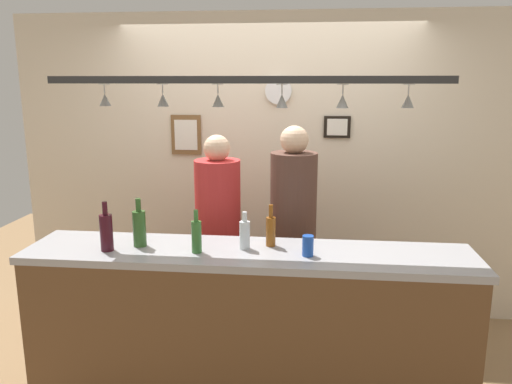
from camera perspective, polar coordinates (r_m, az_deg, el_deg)
The scene contains 21 objects.
ground_plane at distance 3.79m, azimuth -0.18°, elevation -19.96°, with size 8.00×8.00×0.00m, color olive.
back_wall at distance 4.36m, azimuth 1.44°, elevation 2.77°, with size 4.40×0.06×2.60m, color beige.
bar_counter at distance 3.01m, azimuth -1.30°, elevation -13.82°, with size 2.70×0.55×1.05m.
overhead_glass_rack at distance 2.90m, azimuth -0.88°, elevation 12.65°, with size 2.20×0.36×0.04m, color black.
hanging_wineglass_far_left at distance 3.19m, azimuth -16.80°, elevation 10.10°, with size 0.07×0.07×0.13m.
hanging_wineglass_left at distance 3.06m, azimuth -10.55°, elevation 10.34°, with size 0.07×0.07×0.13m.
hanging_wineglass_center_left at distance 2.97m, azimuth -4.35°, elevation 10.45°, with size 0.07×0.07×0.13m.
hanging_wineglass_center at distance 2.86m, azimuth 2.97°, elevation 10.39°, with size 0.07×0.07×0.13m.
hanging_wineglass_center_right at distance 2.87m, azimuth 9.82°, elevation 10.24°, with size 0.07×0.07×0.13m.
hanging_wineglass_right at distance 2.97m, azimuth 16.91°, elevation 9.96°, with size 0.07×0.07×0.13m.
person_left_red_shirt at distance 3.77m, azimuth -4.33°, elevation -3.49°, with size 0.34×0.34×1.66m.
person_middle_brown_shirt at distance 3.70m, azimuth 4.24°, elevation -3.06°, with size 0.34×0.34×1.73m.
bottle_beer_amber_tall at distance 3.07m, azimuth 1.69°, elevation -4.36°, with size 0.06×0.06×0.26m.
bottle_beer_green_import at distance 2.98m, azimuth -6.78°, elevation -4.95°, with size 0.06×0.06×0.26m.
bottle_champagne_green at distance 3.15m, azimuth -13.13°, elevation -3.95°, with size 0.08×0.08×0.30m.
bottle_wine_dark_red at distance 3.12m, azimuth -16.66°, elevation -4.32°, with size 0.08×0.08×0.30m.
bottle_soda_clear at distance 3.02m, azimuth -1.29°, elevation -4.80°, with size 0.06×0.06×0.23m.
drink_can at distance 2.93m, azimuth 5.92°, elevation -6.10°, with size 0.07×0.07×0.12m, color #1E4CB2.
picture_frame_upper_small at distance 4.26m, azimuth 9.21°, elevation 7.31°, with size 0.22×0.02×0.18m.
picture_frame_caricature at distance 4.39m, azimuth -7.95°, elevation 6.46°, with size 0.26×0.02×0.34m.
wall_clock at distance 4.24m, azimuth 2.56°, elevation 11.42°, with size 0.22×0.22×0.03m, color white.
Camera 1 is at (0.36, -3.18, 2.04)m, focal length 35.16 mm.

